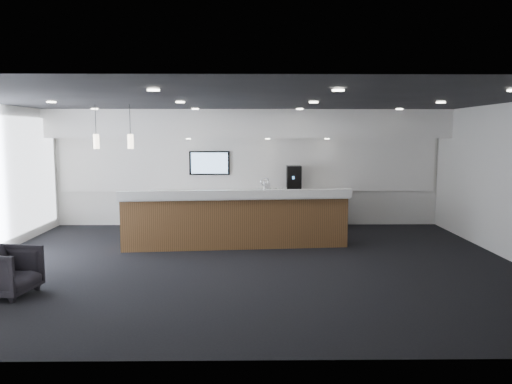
{
  "coord_description": "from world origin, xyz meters",
  "views": [
    {
      "loc": [
        0.04,
        -9.08,
        2.41
      ],
      "look_at": [
        0.18,
        1.3,
        1.19
      ],
      "focal_mm": 35.0,
      "sensor_mm": 36.0,
      "label": 1
    }
  ],
  "objects": [
    {
      "name": "ceiling",
      "position": [
        0.0,
        0.0,
        3.0
      ],
      "size": [
        10.0,
        8.0,
        0.02
      ],
      "primitive_type": "cube",
      "color": "black",
      "rests_on": "back_wall"
    },
    {
      "name": "pendant_right",
      "position": [
        -3.1,
        0.8,
        2.25
      ],
      "size": [
        0.12,
        0.12,
        0.3
      ],
      "primitive_type": "cylinder",
      "color": "#FFEBC6",
      "rests_on": "ceiling"
    },
    {
      "name": "pendant_left",
      "position": [
        -2.4,
        0.8,
        2.25
      ],
      "size": [
        0.12,
        0.12,
        0.3
      ],
      "primitive_type": "cylinder",
      "color": "#FFEBC6",
      "rests_on": "ceiling"
    },
    {
      "name": "cup_6",
      "position": [
        0.45,
        3.57,
        1.0
      ],
      "size": [
        0.14,
        0.14,
        0.09
      ],
      "primitive_type": "imported",
      "rotation": [
        0.0,
        0.0,
        3.87
      ],
      "color": "white",
      "rests_on": "back_credenza"
    },
    {
      "name": "cup_4",
      "position": [
        0.73,
        3.57,
        1.0
      ],
      "size": [
        0.14,
        0.14,
        0.09
      ],
      "primitive_type": "imported",
      "rotation": [
        0.0,
        0.0,
        2.58
      ],
      "color": "white",
      "rests_on": "back_credenza"
    },
    {
      "name": "cup_1",
      "position": [
        1.15,
        3.57,
        1.0
      ],
      "size": [
        0.14,
        0.14,
        0.09
      ],
      "primitive_type": "imported",
      "rotation": [
        0.0,
        0.0,
        0.65
      ],
      "color": "white",
      "rests_on": "back_credenza"
    },
    {
      "name": "cup_5",
      "position": [
        0.59,
        3.57,
        1.0
      ],
      "size": [
        0.11,
        0.11,
        0.09
      ],
      "primitive_type": "imported",
      "rotation": [
        0.0,
        0.0,
        3.23
      ],
      "color": "white",
      "rests_on": "back_credenza"
    },
    {
      "name": "ceiling_can_lights",
      "position": [
        0.0,
        0.0,
        2.97
      ],
      "size": [
        7.0,
        5.0,
        0.02
      ],
      "primitive_type": null,
      "color": "white",
      "rests_on": "ceiling"
    },
    {
      "name": "back_wall",
      "position": [
        0.0,
        4.0,
        1.5
      ],
      "size": [
        10.0,
        0.02,
        3.0
      ],
      "primitive_type": "cube",
      "color": "silver",
      "rests_on": "ground"
    },
    {
      "name": "wall_tv",
      "position": [
        -1.0,
        3.91,
        1.65
      ],
      "size": [
        1.05,
        0.08,
        0.62
      ],
      "color": "black",
      "rests_on": "back_wall"
    },
    {
      "name": "info_sign_left",
      "position": [
        0.49,
        3.55,
        1.05
      ],
      "size": [
        0.15,
        0.04,
        0.21
      ],
      "primitive_type": "cube",
      "rotation": [
        0.0,
        0.0,
        0.15
      ],
      "color": "silver",
      "rests_on": "back_credenza"
    },
    {
      "name": "cup_0",
      "position": [
        1.29,
        3.57,
        1.0
      ],
      "size": [
        0.1,
        0.1,
        0.09
      ],
      "primitive_type": "imported",
      "color": "white",
      "rests_on": "back_credenza"
    },
    {
      "name": "alcove_panel",
      "position": [
        0.0,
        3.97,
        1.6
      ],
      "size": [
        9.8,
        0.06,
        1.4
      ],
      "primitive_type": "cube",
      "color": "white",
      "rests_on": "back_wall"
    },
    {
      "name": "cup_7",
      "position": [
        0.31,
        3.57,
        1.0
      ],
      "size": [
        0.12,
        0.12,
        0.09
      ],
      "primitive_type": "imported",
      "rotation": [
        0.0,
        0.0,
        4.52
      ],
      "color": "white",
      "rests_on": "back_credenza"
    },
    {
      "name": "armchair",
      "position": [
        -3.58,
        -1.79,
        0.36
      ],
      "size": [
        0.92,
        0.9,
        0.72
      ],
      "primitive_type": "imported",
      "rotation": [
        0.0,
        0.0,
        1.39
      ],
      "color": "black",
      "rests_on": "ground"
    },
    {
      "name": "ground",
      "position": [
        0.0,
        0.0,
        0.0
      ],
      "size": [
        10.0,
        10.0,
        0.0
      ],
      "primitive_type": "plane",
      "color": "black",
      "rests_on": "ground"
    },
    {
      "name": "cup_2",
      "position": [
        1.01,
        3.57,
        1.0
      ],
      "size": [
        0.12,
        0.12,
        0.09
      ],
      "primitive_type": "imported",
      "rotation": [
        0.0,
        0.0,
        1.29
      ],
      "color": "white",
      "rests_on": "back_credenza"
    },
    {
      "name": "soffit_bulkhead",
      "position": [
        0.0,
        3.55,
        2.65
      ],
      "size": [
        10.0,
        0.9,
        0.7
      ],
      "primitive_type": "cube",
      "color": "white",
      "rests_on": "back_wall"
    },
    {
      "name": "back_credenza",
      "position": [
        -0.0,
        3.64,
        0.48
      ],
      "size": [
        5.06,
        0.66,
        0.95
      ],
      "color": "gray",
      "rests_on": "ground"
    },
    {
      "name": "service_counter",
      "position": [
        -0.26,
        1.42,
        0.58
      ],
      "size": [
        4.86,
        1.24,
        1.49
      ],
      "rotation": [
        0.0,
        0.0,
        0.09
      ],
      "color": "#55381C",
      "rests_on": "ground"
    },
    {
      "name": "coffee_machine",
      "position": [
        1.18,
        3.64,
        1.27
      ],
      "size": [
        0.37,
        0.5,
        0.64
      ],
      "rotation": [
        0.0,
        0.0,
        -0.01
      ],
      "color": "black",
      "rests_on": "back_credenza"
    },
    {
      "name": "cup_3",
      "position": [
        0.87,
        3.57,
        1.0
      ],
      "size": [
        0.13,
        0.13,
        0.09
      ],
      "primitive_type": "imported",
      "rotation": [
        0.0,
        0.0,
        1.94
      ],
      "color": "white",
      "rests_on": "back_credenza"
    },
    {
      "name": "info_sign_right",
      "position": [
        1.09,
        3.51,
        1.06
      ],
      "size": [
        0.16,
        0.04,
        0.22
      ],
      "primitive_type": "cube",
      "rotation": [
        0.0,
        0.0,
        0.12
      ],
      "color": "silver",
      "rests_on": "back_credenza"
    }
  ]
}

